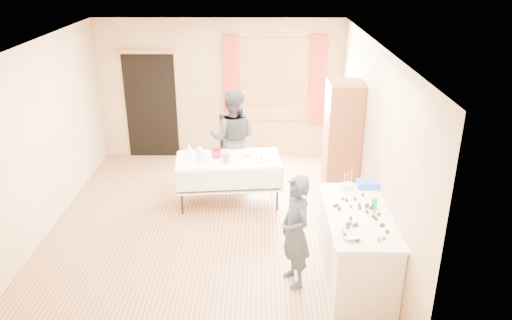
{
  "coord_description": "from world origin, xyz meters",
  "views": [
    {
      "loc": [
        0.74,
        -6.26,
        3.69
      ],
      "look_at": [
        0.69,
        0.0,
        1.05
      ],
      "focal_mm": 35.0,
      "sensor_mm": 36.0,
      "label": 1
    }
  ],
  "objects_px": {
    "counter": "(356,247)",
    "girl": "(295,232)",
    "woman": "(233,138)",
    "chair": "(233,159)",
    "cabinet": "(342,144)",
    "party_table": "(229,176)"
  },
  "relations": [
    {
      "from": "girl",
      "to": "party_table",
      "type": "bearing_deg",
      "value": -176.97
    },
    {
      "from": "cabinet",
      "to": "party_table",
      "type": "height_order",
      "value": "cabinet"
    },
    {
      "from": "counter",
      "to": "party_table",
      "type": "relative_size",
      "value": 0.96
    },
    {
      "from": "counter",
      "to": "woman",
      "type": "bearing_deg",
      "value": 120.68
    },
    {
      "from": "counter",
      "to": "cabinet",
      "type": "bearing_deg",
      "value": 87.2
    },
    {
      "from": "chair",
      "to": "woman",
      "type": "relative_size",
      "value": 0.66
    },
    {
      "from": "chair",
      "to": "cabinet",
      "type": "bearing_deg",
      "value": -30.03
    },
    {
      "from": "counter",
      "to": "woman",
      "type": "relative_size",
      "value": 0.97
    },
    {
      "from": "cabinet",
      "to": "counter",
      "type": "xyz_separation_m",
      "value": [
        -0.1,
        -2.05,
        -0.51
      ]
    },
    {
      "from": "cabinet",
      "to": "girl",
      "type": "xyz_separation_m",
      "value": [
        -0.83,
        -2.11,
        -0.27
      ]
    },
    {
      "from": "girl",
      "to": "woman",
      "type": "relative_size",
      "value": 0.84
    },
    {
      "from": "chair",
      "to": "girl",
      "type": "relative_size",
      "value": 0.78
    },
    {
      "from": "party_table",
      "to": "chair",
      "type": "bearing_deg",
      "value": 83.9
    },
    {
      "from": "woman",
      "to": "party_table",
      "type": "bearing_deg",
      "value": 93.04
    },
    {
      "from": "counter",
      "to": "girl",
      "type": "height_order",
      "value": "girl"
    },
    {
      "from": "cabinet",
      "to": "girl",
      "type": "bearing_deg",
      "value": -111.58
    },
    {
      "from": "cabinet",
      "to": "girl",
      "type": "height_order",
      "value": "cabinet"
    },
    {
      "from": "woman",
      "to": "cabinet",
      "type": "bearing_deg",
      "value": 166.75
    },
    {
      "from": "cabinet",
      "to": "counter",
      "type": "height_order",
      "value": "cabinet"
    },
    {
      "from": "party_table",
      "to": "chair",
      "type": "distance_m",
      "value": 1.0
    },
    {
      "from": "counter",
      "to": "girl",
      "type": "distance_m",
      "value": 0.78
    },
    {
      "from": "chair",
      "to": "girl",
      "type": "xyz_separation_m",
      "value": [
        0.89,
        -3.05,
        0.37
      ]
    }
  ]
}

